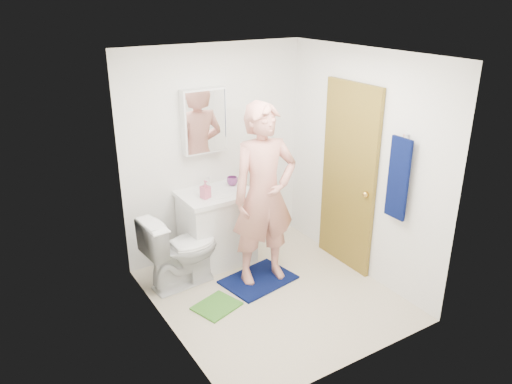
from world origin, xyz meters
TOP-DOWN VIEW (x-y plane):
  - floor at (0.00, 0.00)m, footprint 2.20×2.40m
  - ceiling at (0.00, 0.00)m, footprint 2.20×2.40m
  - wall_back at (0.00, 1.21)m, footprint 2.20×0.02m
  - wall_front at (0.00, -1.21)m, footprint 2.20×0.02m
  - wall_left at (-1.11, 0.00)m, footprint 0.02×2.40m
  - wall_right at (1.11, 0.00)m, footprint 0.02×2.40m
  - vanity_cabinet at (-0.15, 0.91)m, footprint 0.75×0.55m
  - countertop at (-0.15, 0.91)m, footprint 0.79×0.59m
  - sink_basin at (-0.15, 0.91)m, footprint 0.40×0.40m
  - faucet at (-0.15, 1.09)m, footprint 0.03×0.03m
  - medicine_cabinet at (-0.15, 1.14)m, footprint 0.50×0.12m
  - mirror_panel at (-0.15, 1.08)m, footprint 0.46×0.01m
  - door at (1.07, 0.15)m, footprint 0.05×0.80m
  - door_knob at (1.03, -0.17)m, footprint 0.07×0.07m
  - towel at (1.03, -0.57)m, footprint 0.03×0.24m
  - towel_hook at (1.07, -0.57)m, footprint 0.06×0.02m
  - toilet at (-0.69, 0.68)m, footprint 0.83×0.52m
  - bath_mat at (0.02, 0.30)m, footprint 0.81×0.64m
  - green_rug at (-0.59, 0.11)m, footprint 0.50×0.46m
  - soap_dispenser at (-0.32, 0.83)m, footprint 0.11×0.11m
  - toothbrush_cup at (0.11, 1.01)m, footprint 0.16×0.16m
  - man at (0.09, 0.31)m, footprint 0.75×0.54m

SIDE VIEW (x-z plane):
  - floor at x=0.00m, z-range -0.02..0.00m
  - green_rug at x=-0.59m, z-range 0.00..0.02m
  - bath_mat at x=0.02m, z-range 0.00..0.02m
  - vanity_cabinet at x=-0.15m, z-range 0.00..0.80m
  - toilet at x=-0.69m, z-range 0.00..0.81m
  - countertop at x=-0.15m, z-range 0.80..0.85m
  - sink_basin at x=-0.15m, z-range 0.83..0.86m
  - toothbrush_cup at x=0.11m, z-range 0.85..0.95m
  - faucet at x=-0.15m, z-range 0.85..0.97m
  - soap_dispenser at x=-0.32m, z-range 0.85..1.05m
  - door_knob at x=1.03m, z-range 0.91..0.98m
  - man at x=0.09m, z-range 0.02..1.93m
  - door at x=1.07m, z-range 0.00..2.05m
  - wall_back at x=0.00m, z-range 0.00..2.40m
  - wall_front at x=0.00m, z-range 0.00..2.40m
  - wall_left at x=-1.11m, z-range 0.00..2.40m
  - wall_right at x=1.11m, z-range 0.00..2.40m
  - towel at x=1.03m, z-range 0.85..1.65m
  - medicine_cabinet at x=-0.15m, z-range 1.25..1.95m
  - mirror_panel at x=-0.15m, z-range 1.27..1.93m
  - towel_hook at x=1.07m, z-range 1.66..1.68m
  - ceiling at x=0.00m, z-range 2.40..2.42m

